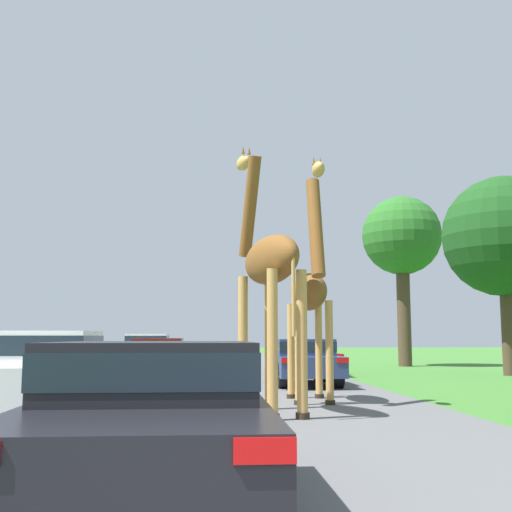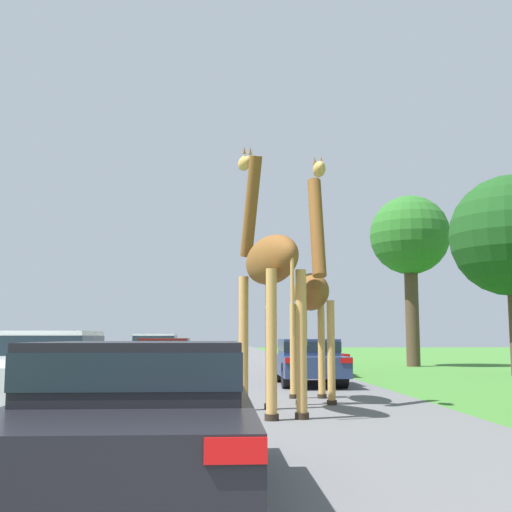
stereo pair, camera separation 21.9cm
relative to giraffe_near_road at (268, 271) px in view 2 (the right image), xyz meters
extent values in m
cube|color=#5B5B5E|center=(-0.67, 19.46, -2.56)|extent=(8.33, 120.00, 0.00)
cylinder|color=tan|center=(-0.43, 0.55, -1.31)|extent=(0.18, 0.18, 2.50)
cylinder|color=#2D2319|center=(-0.43, 0.55, -2.50)|extent=(0.24, 0.24, 0.11)
cylinder|color=tan|center=(0.09, 0.70, -1.31)|extent=(0.18, 0.18, 2.50)
cylinder|color=#2D2319|center=(0.09, 0.70, -2.50)|extent=(0.24, 0.24, 0.11)
cylinder|color=tan|center=(-0.02, -0.92, -1.31)|extent=(0.18, 0.18, 2.50)
cylinder|color=#2D2319|center=(-0.02, -0.92, -2.50)|extent=(0.24, 0.24, 0.11)
cylinder|color=tan|center=(0.49, -0.77, -1.31)|extent=(0.18, 0.18, 2.50)
cylinder|color=#2D2319|center=(0.49, -0.77, -2.50)|extent=(0.24, 0.24, 0.11)
ellipsoid|color=brown|center=(0.03, -0.11, 0.18)|extent=(1.19, 2.27, 0.88)
cylinder|color=brown|center=(-0.27, 0.98, 1.39)|extent=(0.47, 0.90, 2.00)
ellipsoid|color=tan|center=(-0.39, 1.39, 2.40)|extent=(0.38, 0.60, 0.30)
cylinder|color=tan|center=(0.31, -1.11, -0.50)|extent=(0.06, 0.06, 1.37)
cone|color=brown|center=(-0.40, 1.21, 2.63)|extent=(0.07, 0.07, 0.16)
cone|color=brown|center=(-0.28, 1.24, 2.63)|extent=(0.07, 0.07, 0.16)
cylinder|color=tan|center=(1.38, 1.43, -1.51)|extent=(0.16, 0.16, 2.10)
cylinder|color=#2D2319|center=(1.38, 1.43, -2.51)|extent=(0.21, 0.21, 0.09)
cylinder|color=tan|center=(0.75, 1.44, -1.51)|extent=(0.16, 0.16, 2.10)
cylinder|color=#2D2319|center=(0.75, 1.44, -2.51)|extent=(0.21, 0.21, 0.09)
cylinder|color=tan|center=(1.40, 2.80, -1.51)|extent=(0.16, 0.16, 2.10)
cylinder|color=#2D2319|center=(1.40, 2.80, -2.51)|extent=(0.21, 0.21, 0.09)
cylinder|color=tan|center=(0.77, 2.81, -1.51)|extent=(0.16, 0.16, 2.10)
cylinder|color=#2D2319|center=(0.77, 2.81, -2.51)|extent=(0.21, 0.21, 0.09)
ellipsoid|color=brown|center=(1.08, 2.12, -0.24)|extent=(0.77, 1.98, 0.80)
cylinder|color=brown|center=(1.06, 1.05, 1.01)|extent=(0.29, 0.93, 2.14)
ellipsoid|color=tan|center=(1.05, 0.61, 2.08)|extent=(0.25, 0.56, 0.30)
cylinder|color=tan|center=(1.09, 3.05, -0.82)|extent=(0.06, 0.06, 1.16)
cone|color=brown|center=(1.12, 0.77, 2.31)|extent=(0.07, 0.07, 0.16)
cone|color=brown|center=(0.99, 0.78, 2.31)|extent=(0.07, 0.07, 0.16)
cube|color=black|center=(-1.56, -5.91, -1.99)|extent=(1.85, 4.48, 0.57)
cube|color=black|center=(-1.56, -5.91, -1.47)|extent=(1.66, 2.02, 0.46)
cube|color=#19232D|center=(-1.56, -5.91, -1.45)|extent=(1.68, 2.04, 0.28)
cube|color=red|center=(-0.80, -8.16, -1.79)|extent=(0.33, 0.03, 0.14)
cylinder|color=black|center=(-2.30, -4.57, -2.22)|extent=(0.37, 0.68, 0.68)
cylinder|color=black|center=(-0.82, -4.57, -2.22)|extent=(0.37, 0.68, 0.68)
cylinder|color=black|center=(-0.82, -7.26, -2.22)|extent=(0.37, 0.68, 0.68)
cube|color=#561914|center=(-2.80, 11.18, -2.05)|extent=(1.85, 4.10, 0.52)
cube|color=#561914|center=(-2.80, 11.18, -1.52)|extent=(1.66, 1.84, 0.54)
cube|color=#19232D|center=(-2.80, 11.18, -1.50)|extent=(1.68, 1.86, 0.33)
cube|color=red|center=(-3.56, 9.12, -1.87)|extent=(0.33, 0.03, 0.13)
cube|color=red|center=(-2.04, 9.12, -1.87)|extent=(0.33, 0.03, 0.13)
cylinder|color=black|center=(-3.54, 12.40, -2.27)|extent=(0.37, 0.58, 0.58)
cylinder|color=black|center=(-2.06, 12.40, -2.27)|extent=(0.37, 0.58, 0.58)
cylinder|color=black|center=(-3.54, 9.95, -2.27)|extent=(0.37, 0.58, 0.58)
cylinder|color=black|center=(-2.06, 9.95, -2.27)|extent=(0.37, 0.58, 0.58)
cube|color=navy|center=(1.65, 6.77, -1.99)|extent=(1.74, 4.02, 0.54)
cube|color=navy|center=(1.65, 6.77, -1.49)|extent=(1.56, 1.81, 0.46)
cube|color=#19232D|center=(1.65, 6.77, -1.47)|extent=(1.58, 1.83, 0.27)
cube|color=red|center=(0.94, 4.75, -1.80)|extent=(0.31, 0.03, 0.13)
cube|color=red|center=(2.36, 4.75, -1.80)|extent=(0.31, 0.03, 0.13)
cylinder|color=black|center=(0.95, 7.97, -2.21)|extent=(0.35, 0.69, 0.69)
cylinder|color=black|center=(2.34, 7.97, -2.21)|extent=(0.35, 0.69, 0.69)
cylinder|color=black|center=(0.95, 5.56, -2.21)|extent=(0.35, 0.69, 0.69)
cylinder|color=black|center=(2.34, 5.56, -2.21)|extent=(0.35, 0.69, 0.69)
cube|color=silver|center=(-3.78, 17.94, -1.96)|extent=(2.00, 4.79, 0.63)
cube|color=silver|center=(-3.78, 17.94, -1.36)|extent=(1.80, 2.15, 0.57)
cube|color=#19232D|center=(-3.78, 17.94, -1.33)|extent=(1.82, 2.18, 0.34)
cube|color=red|center=(-4.60, 15.54, -1.74)|extent=(0.36, 0.03, 0.15)
cube|color=red|center=(-2.96, 15.54, -1.74)|extent=(0.36, 0.03, 0.15)
cylinder|color=black|center=(-4.58, 19.38, -2.23)|extent=(0.40, 0.66, 0.66)
cylinder|color=black|center=(-2.98, 19.38, -2.23)|extent=(0.40, 0.66, 0.66)
cylinder|color=black|center=(-4.58, 16.51, -2.23)|extent=(0.40, 0.66, 0.66)
cylinder|color=black|center=(-2.98, 16.51, -2.23)|extent=(0.40, 0.66, 0.66)
cube|color=silver|center=(-3.85, -0.73, -1.95)|extent=(1.94, 4.16, 0.68)
cube|color=silver|center=(-3.85, -0.73, -1.36)|extent=(1.75, 1.87, 0.51)
cube|color=#19232D|center=(-3.85, -0.73, -1.33)|extent=(1.77, 1.89, 0.30)
cube|color=red|center=(-3.05, -2.82, -1.71)|extent=(0.35, 0.03, 0.16)
cylinder|color=black|center=(-4.63, 0.52, -2.25)|extent=(0.39, 0.63, 0.63)
cylinder|color=black|center=(-3.07, 0.52, -2.25)|extent=(0.39, 0.63, 0.63)
cylinder|color=black|center=(-3.07, -1.98, -2.25)|extent=(0.39, 0.63, 0.63)
cube|color=maroon|center=(2.48, 11.91, -2.04)|extent=(1.96, 4.36, 0.54)
cube|color=maroon|center=(2.48, 11.91, -1.55)|extent=(1.76, 1.96, 0.44)
cube|color=#19232D|center=(2.48, 11.91, -1.53)|extent=(1.78, 1.98, 0.26)
cube|color=red|center=(1.67, 9.72, -1.85)|extent=(0.35, 0.03, 0.13)
cube|color=red|center=(3.28, 9.72, -1.85)|extent=(0.35, 0.03, 0.13)
cylinder|color=black|center=(1.69, 13.22, -2.27)|extent=(0.39, 0.58, 0.58)
cylinder|color=black|center=(3.26, 13.22, -2.27)|extent=(0.39, 0.58, 0.58)
cylinder|color=black|center=(1.69, 10.60, -2.27)|extent=(0.39, 0.58, 0.58)
cylinder|color=black|center=(3.26, 10.60, -2.27)|extent=(0.39, 0.58, 0.58)
sphere|color=#194719|center=(9.58, 10.59, 2.42)|extent=(4.36, 4.36, 4.36)
cylinder|color=#4C3828|center=(8.05, 17.77, 0.22)|extent=(0.62, 0.62, 5.56)
sphere|color=#286623|center=(8.05, 17.77, 3.56)|extent=(3.72, 3.72, 3.72)
camera|label=1|loc=(-1.11, -11.59, -1.20)|focal=45.00mm
camera|label=2|loc=(-0.89, -11.61, -1.20)|focal=45.00mm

